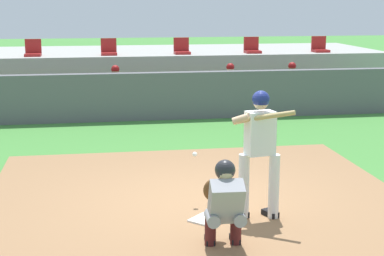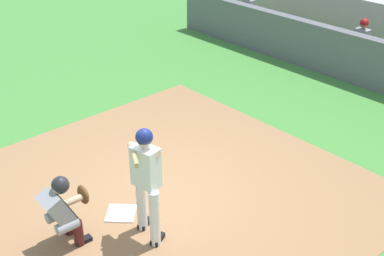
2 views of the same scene
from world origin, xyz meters
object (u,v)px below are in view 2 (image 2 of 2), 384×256
home_plate (121,213)px  batter_at_plate (146,178)px  dugout_player_1 (358,43)px  dugout_player_0 (245,12)px  catcher_crouched (64,208)px

home_plate → batter_at_plate: (0.69, 0.01, 1.01)m
batter_at_plate → dugout_player_1: (-1.66, 8.13, -0.36)m
batter_at_plate → dugout_player_0: 9.88m
home_plate → catcher_crouched: bearing=-89.8°
catcher_crouched → dugout_player_0: 10.32m
batter_at_plate → dugout_player_1: bearing=101.5°
batter_at_plate → dugout_player_0: size_ratio=1.39×
catcher_crouched → dugout_player_0: size_ratio=1.58×
home_plate → dugout_player_1: bearing=96.8°
dugout_player_0 → dugout_player_1: (3.94, 0.00, 0.00)m
dugout_player_1 → batter_at_plate: bearing=-78.5°
dugout_player_1 → home_plate: bearing=-83.2°
batter_at_plate → home_plate: bearing=-178.8°
catcher_crouched → dugout_player_0: (-4.92, 9.07, 0.07)m
dugout_player_0 → batter_at_plate: bearing=-55.4°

